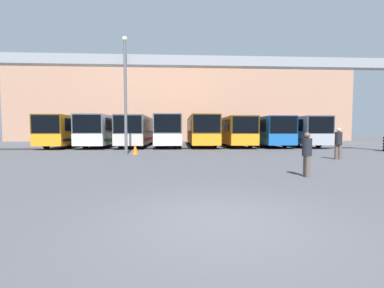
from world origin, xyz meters
name	(u,v)px	position (x,y,z in m)	size (l,w,h in m)	color
ground_plane	(220,222)	(0.00, 0.00, 0.00)	(200.00, 200.00, 0.00)	#47474C
building_backdrop	(183,104)	(0.00, 41.03, 6.37)	(53.93, 12.00, 12.74)	tan
overhead_gantry	(189,71)	(0.00, 14.00, 5.91)	(33.36, 0.80, 6.93)	gray
bus_slot_0	(71,130)	(-11.74, 22.30, 1.74)	(2.50, 10.13, 3.03)	orange
bus_slot_1	(107,129)	(-8.39, 23.26, 1.78)	(2.57, 12.04, 3.07)	silver
bus_slot_2	(137,130)	(-5.03, 22.41, 1.75)	(2.59, 10.34, 3.02)	beige
bus_slot_3	(170,129)	(-1.68, 23.41, 1.80)	(2.50, 12.33, 3.13)	silver
bus_slot_4	(201,129)	(1.68, 23.38, 1.79)	(2.57, 12.29, 3.10)	orange
bus_slot_5	(233,130)	(5.03, 22.35, 1.71)	(2.50, 10.21, 2.96)	orange
bus_slot_6	(263,130)	(8.39, 22.68, 1.71)	(2.62, 10.88, 2.96)	#1959A5
bus_slot_7	(295,130)	(11.74, 22.39, 1.72)	(2.50, 10.30, 2.97)	#999EA5
pedestrian_near_right	(338,143)	(8.40, 9.61, 0.97)	(0.38, 0.38, 1.82)	brown
pedestrian_near_center	(307,153)	(3.85, 4.36, 0.85)	(0.33, 0.33, 1.60)	brown
traffic_cone	(135,149)	(-3.78, 13.44, 0.37)	(0.43, 0.43, 0.74)	orange
lamp_post	(125,91)	(-4.37, 13.31, 4.37)	(0.36, 0.36, 8.01)	#595B60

